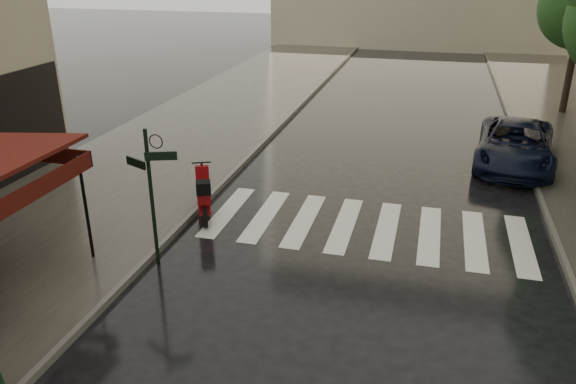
% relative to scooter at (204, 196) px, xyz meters
% --- Properties ---
extents(ground, '(120.00, 120.00, 0.00)m').
position_rel_scooter_xyz_m(ground, '(1.16, -5.56, -0.59)').
color(ground, black).
rests_on(ground, ground).
extents(sidewalk_near, '(6.00, 60.00, 0.12)m').
position_rel_scooter_xyz_m(sidewalk_near, '(-3.34, 6.44, -0.53)').
color(sidewalk_near, '#38332D').
rests_on(sidewalk_near, ground).
extents(curb_near, '(0.12, 60.00, 0.16)m').
position_rel_scooter_xyz_m(curb_near, '(-0.29, 6.44, -0.51)').
color(curb_near, '#595651').
rests_on(curb_near, ground).
extents(curb_far, '(0.12, 60.00, 0.16)m').
position_rel_scooter_xyz_m(curb_far, '(8.61, 6.44, -0.51)').
color(curb_far, '#595651').
rests_on(curb_far, ground).
extents(crosswalk, '(7.85, 3.20, 0.01)m').
position_rel_scooter_xyz_m(crosswalk, '(4.14, 0.44, -0.58)').
color(crosswalk, silver).
rests_on(crosswalk, ground).
extents(signpost, '(1.17, 0.29, 3.10)m').
position_rel_scooter_xyz_m(signpost, '(-0.03, -2.56, 1.25)').
color(signpost, black).
rests_on(signpost, ground).
extents(scooter, '(1.01, 1.79, 1.26)m').
position_rel_scooter_xyz_m(scooter, '(0.00, 0.00, 0.00)').
color(scooter, black).
rests_on(scooter, ground).
extents(parked_car, '(2.88, 5.25, 1.39)m').
position_rel_scooter_xyz_m(parked_car, '(8.16, 6.20, 0.11)').
color(parked_car, black).
rests_on(parked_car, ground).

